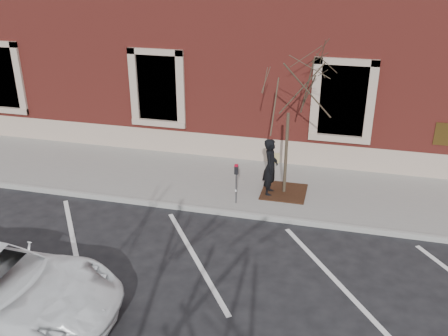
# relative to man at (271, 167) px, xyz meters

# --- Properties ---
(ground) EXTENTS (120.00, 120.00, 0.00)m
(ground) POSITION_rel_man_xyz_m (-1.21, -1.21, -0.99)
(ground) COLOR #28282B
(ground) RESTS_ON ground
(sidewalk_near) EXTENTS (40.00, 3.50, 0.15)m
(sidewalk_near) POSITION_rel_man_xyz_m (-1.21, 0.54, -0.92)
(sidewalk_near) COLOR gray
(sidewalk_near) RESTS_ON ground
(curb_near) EXTENTS (40.00, 0.12, 0.15)m
(curb_near) POSITION_rel_man_xyz_m (-1.21, -1.26, -0.92)
(curb_near) COLOR #9E9E99
(curb_near) RESTS_ON ground
(parking_stripes) EXTENTS (28.00, 4.40, 0.01)m
(parking_stripes) POSITION_rel_man_xyz_m (-1.21, -3.41, -0.99)
(parking_stripes) COLOR silver
(parking_stripes) RESTS_ON ground
(building_civic) EXTENTS (40.00, 8.62, 8.00)m
(building_civic) POSITION_rel_man_xyz_m (-1.21, 6.53, 3.00)
(building_civic) COLOR maroon
(building_civic) RESTS_ON ground
(man) EXTENTS (0.42, 0.62, 1.69)m
(man) POSITION_rel_man_xyz_m (0.00, 0.00, 0.00)
(man) COLOR black
(man) RESTS_ON sidewalk_near
(parking_meter) EXTENTS (0.11, 0.08, 1.17)m
(parking_meter) POSITION_rel_man_xyz_m (-0.82, -0.79, -0.03)
(parking_meter) COLOR #595B60
(parking_meter) RESTS_ON sidewalk_near
(tree_grate) EXTENTS (1.27, 1.27, 0.03)m
(tree_grate) POSITION_rel_man_xyz_m (0.40, 0.18, -0.83)
(tree_grate) COLOR #412514
(tree_grate) RESTS_ON sidewalk_near
(sapling) EXTENTS (2.64, 2.64, 4.39)m
(sapling) POSITION_rel_man_xyz_m (0.40, 0.18, 2.23)
(sapling) COLOR #413527
(sapling) RESTS_ON sidewalk_near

